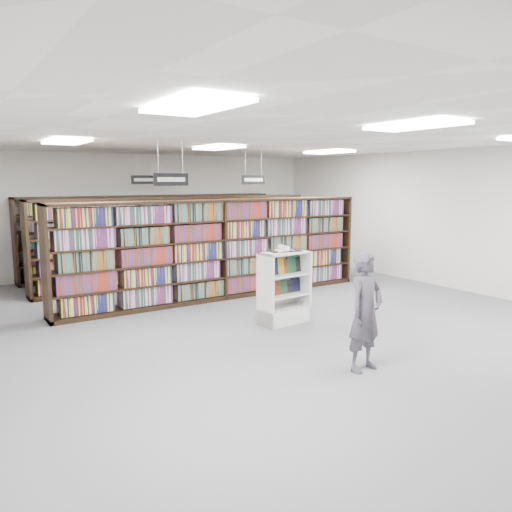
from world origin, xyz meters
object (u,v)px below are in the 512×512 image
bookshelf_row_near (219,249)px  open_book (284,249)px  endcap_display (283,297)px  shopper (366,312)px

bookshelf_row_near → open_book: bookshelf_row_near is taller
open_book → bookshelf_row_near: bearing=102.8°
bookshelf_row_near → open_book: (0.08, -2.20, 0.25)m
endcap_display → open_book: open_book is taller
endcap_display → shopper: bearing=-104.8°
endcap_display → shopper: (-0.43, -2.41, 0.34)m
open_book → shopper: (-0.48, -2.46, -0.50)m
open_book → shopper: shopper is taller
endcap_display → bookshelf_row_near: bearing=86.0°
open_book → shopper: size_ratio=0.39×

